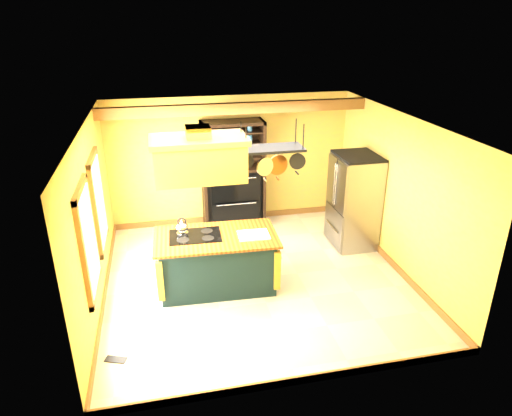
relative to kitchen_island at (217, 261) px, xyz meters
name	(u,v)px	position (x,y,z in m)	size (l,w,h in m)	color
floor	(256,278)	(0.67, 0.07, -0.47)	(5.00, 5.00, 0.00)	beige
ceiling	(256,122)	(0.67, 0.07, 2.23)	(5.00, 5.00, 0.00)	white
wall_back	(231,161)	(0.67, 2.57, 0.88)	(5.00, 0.02, 2.70)	gold
wall_front	(304,291)	(0.67, -2.43, 0.88)	(5.00, 0.02, 2.70)	gold
wall_left	(93,220)	(-1.83, 0.07, 0.88)	(0.02, 5.00, 2.70)	gold
wall_right	(399,194)	(3.17, 0.07, 0.88)	(0.02, 5.00, 2.70)	gold
ceiling_beam	(236,108)	(0.67, 1.77, 2.12)	(5.00, 0.15, 0.20)	olive
window_near	(88,241)	(-1.79, -0.73, 0.93)	(0.06, 1.06, 1.56)	olive
window_far	(99,202)	(-1.79, 0.67, 0.93)	(0.06, 1.06, 1.56)	olive
kitchen_island	(217,261)	(0.00, 0.00, 0.00)	(2.00, 1.17, 1.11)	#13272D
range_hood	(199,157)	(-0.20, 0.00, 1.77)	(1.41, 0.80, 0.80)	gold
pot_rack	(272,154)	(0.91, 0.00, 1.75)	(1.02, 0.48, 0.86)	black
refrigerator	(353,203)	(2.77, 0.96, 0.39)	(0.77, 0.90, 1.77)	gray
hutch	(233,186)	(0.68, 2.33, 0.40)	(1.27, 0.58, 2.25)	black
floor_register	(116,359)	(-1.56, -1.49, -0.46)	(0.28, 0.12, 0.01)	black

